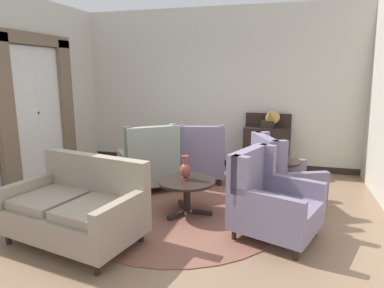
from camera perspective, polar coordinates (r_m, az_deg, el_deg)
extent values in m
plane|color=#896B51|center=(4.68, -3.47, -12.52)|extent=(8.13, 8.13, 0.00)
cube|color=beige|center=(7.07, 4.21, 9.22)|extent=(5.90, 0.08, 3.21)
cube|color=beige|center=(6.51, -25.72, 7.85)|extent=(0.08, 4.07, 3.21)
cube|color=black|center=(7.26, 3.94, -3.06)|extent=(5.74, 0.03, 0.12)
cylinder|color=brown|center=(4.94, -2.31, -11.08)|extent=(2.98, 2.98, 0.01)
cube|color=silver|center=(6.56, -24.58, 4.78)|extent=(0.03, 1.14, 2.17)
cube|color=white|center=(6.55, -24.46, 4.78)|extent=(0.02, 1.22, 2.25)
cube|color=white|center=(6.55, -24.45, 4.78)|extent=(0.02, 0.04, 2.17)
cube|color=white|center=(6.55, -24.45, 4.78)|extent=(0.02, 1.14, 0.04)
cube|color=#75604C|center=(5.97, -28.80, 4.26)|extent=(0.10, 0.32, 2.47)
cube|color=#75604C|center=(7.11, -20.35, 6.00)|extent=(0.10, 0.32, 2.47)
cube|color=#75604C|center=(6.51, -25.14, 15.71)|extent=(0.10, 1.82, 0.20)
cylinder|color=black|center=(4.68, -0.86, -6.29)|extent=(0.79, 0.79, 0.04)
cylinder|color=black|center=(4.76, -0.86, -8.82)|extent=(0.10, 0.10, 0.41)
cube|color=black|center=(4.79, 1.73, -11.47)|extent=(0.28, 0.06, 0.07)
cube|color=black|center=(5.03, -1.61, -10.26)|extent=(0.21, 0.27, 0.07)
cube|color=black|center=(4.70, -2.73, -11.97)|extent=(0.18, 0.28, 0.07)
cylinder|color=brown|center=(4.71, -1.14, -5.81)|extent=(0.08, 0.08, 0.02)
ellipsoid|color=brown|center=(4.68, -1.14, -4.48)|extent=(0.15, 0.15, 0.20)
cylinder|color=brown|center=(4.64, -1.15, -2.66)|extent=(0.06, 0.06, 0.10)
torus|color=brown|center=(4.62, -1.15, -2.04)|extent=(0.11, 0.11, 0.02)
cube|color=gray|center=(4.19, -19.25, -11.92)|extent=(1.68, 1.17, 0.30)
cube|color=gray|center=(4.30, -16.02, -5.22)|extent=(1.53, 0.44, 0.53)
cube|color=gray|center=(4.33, -22.95, -8.59)|extent=(0.74, 0.80, 0.10)
cube|color=gray|center=(3.87, -16.35, -10.60)|extent=(0.74, 0.80, 0.10)
cube|color=gray|center=(4.59, -26.15, -6.92)|extent=(0.26, 0.80, 0.22)
cube|color=gray|center=(3.60, -12.08, -11.00)|extent=(0.26, 0.80, 0.22)
cylinder|color=black|center=(4.56, -28.47, -13.75)|extent=(0.06, 0.06, 0.14)
cylinder|color=black|center=(3.64, -15.63, -19.44)|extent=(0.06, 0.06, 0.14)
cylinder|color=black|center=(4.96, -21.44, -11.03)|extent=(0.06, 0.06, 0.14)
cylinder|color=black|center=(4.13, -8.54, -15.10)|extent=(0.06, 0.06, 0.14)
cube|color=slate|center=(5.17, 15.58, -7.28)|extent=(1.11, 1.05, 0.27)
cube|color=slate|center=(4.90, 11.95, -2.48)|extent=(0.44, 0.75, 0.66)
cube|color=slate|center=(4.62, 14.45, -2.48)|extent=(0.22, 0.17, 0.50)
cube|color=slate|center=(5.22, 11.68, -0.71)|extent=(0.22, 0.17, 0.50)
cube|color=slate|center=(4.84, 17.86, -5.79)|extent=(0.75, 0.41, 0.21)
cube|color=slate|center=(5.41, 14.81, -3.74)|extent=(0.75, 0.41, 0.21)
cylinder|color=black|center=(5.15, 20.51, -10.13)|extent=(0.06, 0.06, 0.14)
cylinder|color=black|center=(5.64, 17.59, -7.97)|extent=(0.06, 0.06, 0.14)
cylinder|color=black|center=(4.85, 12.96, -11.00)|extent=(0.06, 0.06, 0.14)
cylinder|color=black|center=(5.37, 10.64, -8.60)|extent=(0.06, 0.06, 0.14)
cube|color=gray|center=(5.82, -7.46, -4.61)|extent=(1.21, 1.22, 0.30)
cube|color=gray|center=(5.35, -6.50, -0.66)|extent=(0.74, 0.64, 0.68)
cube|color=gray|center=(5.54, -3.10, 0.68)|extent=(0.20, 0.22, 0.51)
cube|color=gray|center=(5.33, -10.64, 0.05)|extent=(0.20, 0.22, 0.51)
cube|color=gray|center=(5.91, -4.18, -1.85)|extent=(0.57, 0.67, 0.18)
cube|color=gray|center=(5.72, -11.26, -2.53)|extent=(0.57, 0.67, 0.18)
cylinder|color=black|center=(6.31, -5.31, -5.32)|extent=(0.06, 0.06, 0.14)
cylinder|color=black|center=(6.14, -11.44, -5.99)|extent=(0.06, 0.06, 0.14)
cylinder|color=black|center=(5.66, -3.01, -7.33)|extent=(0.06, 0.06, 0.14)
cylinder|color=black|center=(5.48, -9.82, -8.17)|extent=(0.06, 0.06, 0.14)
cube|color=slate|center=(6.19, 1.65, -3.65)|extent=(0.94, 0.95, 0.27)
cube|color=slate|center=(5.76, 1.63, -0.16)|extent=(0.79, 0.32, 0.64)
cube|color=slate|center=(5.84, 5.00, 0.73)|extent=(0.14, 0.22, 0.49)
cube|color=slate|center=(5.85, -1.70, 0.79)|extent=(0.14, 0.22, 0.49)
cube|color=slate|center=(6.18, 4.84, -1.41)|extent=(0.25, 0.69, 0.21)
cube|color=slate|center=(6.19, -1.49, -1.35)|extent=(0.25, 0.69, 0.21)
cylinder|color=black|center=(6.55, 4.42, -4.65)|extent=(0.06, 0.06, 0.14)
cylinder|color=black|center=(6.56, -1.05, -4.60)|extent=(0.06, 0.06, 0.14)
cylinder|color=black|center=(5.95, 4.61, -6.38)|extent=(0.06, 0.06, 0.14)
cylinder|color=black|center=(5.96, -1.42, -6.31)|extent=(0.06, 0.06, 0.14)
cube|color=slate|center=(4.20, 13.94, -11.40)|extent=(1.13, 1.09, 0.32)
cube|color=slate|center=(4.19, 9.40, -4.72)|extent=(0.42, 0.82, 0.58)
cube|color=slate|center=(3.82, 8.19, -5.23)|extent=(0.22, 0.16, 0.44)
cube|color=slate|center=(4.46, 12.56, -2.92)|extent=(0.22, 0.16, 0.44)
cube|color=slate|center=(3.77, 12.74, -9.76)|extent=(0.79, 0.37, 0.21)
cube|color=slate|center=(4.41, 16.51, -6.73)|extent=(0.79, 0.37, 0.21)
cylinder|color=black|center=(3.91, 17.11, -17.19)|extent=(0.06, 0.06, 0.14)
cylinder|color=black|center=(4.48, 19.98, -13.45)|extent=(0.06, 0.06, 0.14)
cylinder|color=black|center=(4.16, 7.07, -14.81)|extent=(0.06, 0.06, 0.14)
cylinder|color=black|center=(4.70, 11.08, -11.67)|extent=(0.06, 0.06, 0.14)
cylinder|color=black|center=(5.14, 14.79, -2.85)|extent=(0.57, 0.57, 0.03)
cylinder|color=black|center=(5.23, 14.60, -6.43)|extent=(0.07, 0.07, 0.64)
cylinder|color=black|center=(5.33, 14.43, -9.51)|extent=(0.37, 0.37, 0.04)
cube|color=black|center=(6.79, 12.41, -0.59)|extent=(0.88, 0.40, 0.79)
cube|color=black|center=(6.87, 12.70, 4.00)|extent=(0.88, 0.04, 0.26)
cube|color=black|center=(6.79, 8.86, -4.35)|extent=(0.06, 0.06, 0.10)
cube|color=black|center=(6.74, 15.49, -4.75)|extent=(0.06, 0.06, 0.10)
cube|color=black|center=(7.07, 9.16, -3.69)|extent=(0.06, 0.06, 0.10)
cube|color=black|center=(7.03, 15.51, -4.07)|extent=(0.06, 0.06, 0.10)
cube|color=black|center=(6.68, 12.58, 3.28)|extent=(0.24, 0.24, 0.14)
cone|color=#B28942|center=(6.57, 13.14, 4.87)|extent=(0.36, 0.43, 0.38)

